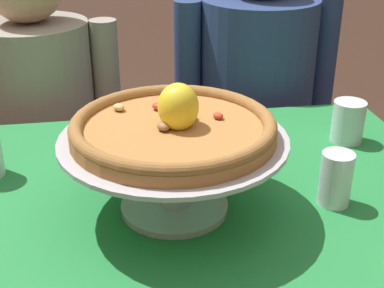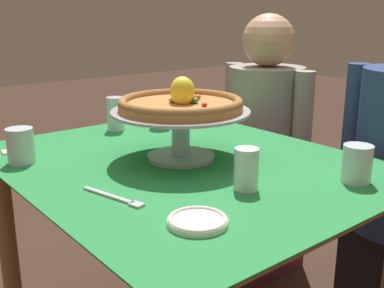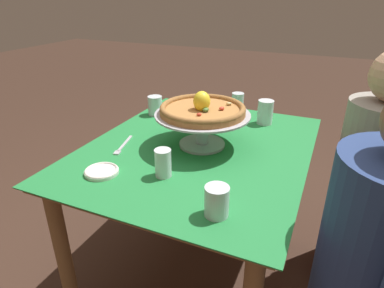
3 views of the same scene
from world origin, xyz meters
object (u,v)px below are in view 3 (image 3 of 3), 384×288
object	(u,v)px
water_glass_back_left	(265,114)
water_glass_back_right	(217,202)
water_glass_front_left	(155,107)
diner_left	(370,183)
diner_right	(374,285)
dinner_fork	(123,146)
pizza	(203,109)
side_plate	(102,171)
sugar_packet	(167,107)
water_glass_side_right	(163,165)
water_glass_side_left	(237,106)
pizza_stand	(202,124)

from	to	relation	value
water_glass_back_left	water_glass_back_right	size ratio (longest dim) A/B	1.24
water_glass_back_left	water_glass_front_left	xyz separation A→B (m)	(0.11, -0.57, -0.01)
diner_left	diner_right	world-z (taller)	diner_right
water_glass_front_left	dinner_fork	world-z (taller)	water_glass_front_left
water_glass_back_left	diner_right	xyz separation A→B (m)	(0.72, 0.51, -0.22)
pizza	water_glass_back_right	distance (m)	0.51
pizza	dinner_fork	bearing A→B (deg)	-63.87
water_glass_back_left	water_glass_back_right	world-z (taller)	water_glass_back_left
side_plate	water_glass_front_left	bearing A→B (deg)	-168.20
sugar_packet	diner_left	xyz separation A→B (m)	(0.07, 1.09, -0.20)
water_glass_side_right	side_plate	bearing A→B (deg)	-70.23
diner_left	water_glass_back_right	bearing A→B (deg)	-32.97
water_glass_front_left	side_plate	world-z (taller)	water_glass_front_left
pizza	side_plate	distance (m)	0.48
sugar_packet	diner_right	distance (m)	1.32
pizza	diner_left	world-z (taller)	diner_left
sugar_packet	pizza	bearing A→B (deg)	44.41
water_glass_side_right	side_plate	world-z (taller)	water_glass_side_right
pizza	dinner_fork	distance (m)	0.38
sugar_packet	diner_left	bearing A→B (deg)	86.22
water_glass_front_left	sugar_packet	bearing A→B (deg)	179.27
water_glass_side_left	dinner_fork	world-z (taller)	water_glass_side_left
sugar_packet	diner_left	distance (m)	1.11
sugar_packet	water_glass_back_right	bearing A→B (deg)	36.28
diner_left	pizza_stand	bearing A→B (deg)	-66.26
pizza_stand	dinner_fork	xyz separation A→B (m)	(0.15, -0.31, -0.10)
pizza	diner_left	distance (m)	0.86
water_glass_front_left	diner_right	xyz separation A→B (m)	(0.61, 1.08, -0.22)
pizza_stand	water_glass_side_left	xyz separation A→B (m)	(-0.43, 0.03, -0.05)
dinner_fork	water_glass_back_right	bearing A→B (deg)	61.91
pizza	side_plate	xyz separation A→B (m)	(0.38, -0.25, -0.16)
dinner_fork	diner_right	xyz separation A→B (m)	(0.20, 1.01, -0.18)
water_glass_side_right	diner_left	distance (m)	0.99
dinner_fork	diner_left	size ratio (longest dim) A/B	0.16
water_glass_side_left	side_plate	xyz separation A→B (m)	(0.80, -0.28, -0.04)
side_plate	sugar_packet	size ratio (longest dim) A/B	2.51
diner_right	water_glass_back_left	bearing A→B (deg)	-144.90
water_glass_side_right	sugar_packet	size ratio (longest dim) A/B	2.09
side_plate	diner_left	distance (m)	1.20
side_plate	diner_left	size ratio (longest dim) A/B	0.11
water_glass_side_left	water_glass_front_left	bearing A→B (deg)	-67.53
water_glass_back_right	diner_right	world-z (taller)	diner_right
water_glass_back_left	dinner_fork	bearing A→B (deg)	-43.70
water_glass_back_right	dinner_fork	bearing A→B (deg)	-118.09
water_glass_side_right	water_glass_front_left	xyz separation A→B (m)	(-0.56, -0.35, -0.00)
water_glass_front_left	pizza	bearing A→B (deg)	55.71
diner_left	pizza	bearing A→B (deg)	-66.21
pizza_stand	diner_left	world-z (taller)	diner_left
water_glass_back_left	diner_right	world-z (taller)	diner_right
diner_right	pizza	bearing A→B (deg)	-116.69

